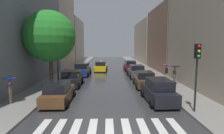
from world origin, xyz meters
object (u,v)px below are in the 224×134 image
parked_car_left_third (82,70)px  parked_car_right_third (136,72)px  parked_car_right_second (144,79)px  parked_car_right_nearest (158,91)px  taxi_midroad (101,66)px  lamp_post_left (57,44)px  pedestrian_near_tree (175,71)px  parked_car_left_second (72,79)px  street_tree_left (50,36)px  parked_car_left_nearest (58,93)px  traffic_light_right_corner (197,63)px  parked_car_right_fourth (130,66)px  pedestrian_foreground (167,69)px  pedestrian_by_kerb (9,85)px

parked_car_left_third → parked_car_right_third: 7.70m
parked_car_right_second → parked_car_right_nearest: bearing=-177.7°
parked_car_right_third → taxi_midroad: size_ratio=0.90×
parked_car_right_nearest → lamp_post_left: bearing=53.7°
pedestrian_near_tree → parked_car_left_second: bearing=53.3°
parked_car_left_second → taxi_midroad: 11.91m
parked_car_left_second → parked_car_left_third: parked_car_left_third is taller
parked_car_right_second → pedestrian_near_tree: size_ratio=2.14×
parked_car_right_nearest → street_tree_left: street_tree_left is taller
parked_car_left_nearest → taxi_midroad: bearing=-9.7°
parked_car_left_nearest → parked_car_left_third: parked_car_left_third is taller
pedestrian_near_tree → parked_car_right_second: bearing=58.2°
street_tree_left → traffic_light_right_corner: (11.27, -7.35, -1.95)m
parked_car_right_second → taxi_midroad: (-5.03, 12.03, 0.00)m
parked_car_right_third → parked_car_right_fourth: size_ratio=0.88×
parked_car_left_second → pedestrian_foreground: pedestrian_foreground is taller
pedestrian_by_kerb → parked_car_right_third: bearing=-71.8°
parked_car_right_fourth → pedestrian_by_kerb: bearing=148.3°
parked_car_left_third → pedestrian_near_tree: pedestrian_near_tree is taller
pedestrian_near_tree → street_tree_left: street_tree_left is taller
pedestrian_by_kerb → street_tree_left: bearing=-42.5°
parked_car_right_nearest → traffic_light_right_corner: bearing=-148.9°
parked_car_right_nearest → pedestrian_foreground: (3.36, 8.50, 0.64)m
parked_car_right_nearest → parked_car_right_second: (-0.03, 5.33, -0.08)m
taxi_midroad → lamp_post_left: (-4.29, -10.99, 3.68)m
parked_car_right_fourth → taxi_midroad: 5.05m
parked_car_left_second → parked_car_right_second: 7.76m
taxi_midroad → pedestrian_foreground: pedestrian_foreground is taller
parked_car_right_second → pedestrian_near_tree: 3.41m
parked_car_right_third → pedestrian_foreground: pedestrian_foreground is taller
pedestrian_foreground → traffic_light_right_corner: size_ratio=0.43×
parked_car_right_second → parked_car_right_fourth: 12.49m
parked_car_right_third → pedestrian_by_kerb: (-10.98, -11.65, 0.72)m
parked_car_left_second → parked_car_right_nearest: size_ratio=0.90×
lamp_post_left → parked_car_left_nearest: bearing=-75.0°
parked_car_right_nearest → pedestrian_by_kerb: pedestrian_by_kerb is taller
street_tree_left → lamp_post_left: (0.27, 1.55, -0.80)m
pedestrian_near_tree → parked_car_right_third: bearing=-5.1°
parked_car_right_nearest → parked_car_right_second: parked_car_right_nearest is taller
parked_car_right_second → parked_car_right_third: size_ratio=1.04×
parked_car_left_second → parked_car_right_fourth: (7.75, 12.05, 0.01)m
parked_car_left_nearest → parked_car_right_fourth: 19.28m
lamp_post_left → pedestrian_near_tree: bearing=-3.8°
parked_car_left_second → street_tree_left: street_tree_left is taller
parked_car_left_second → pedestrian_foreground: (11.13, 2.74, 0.68)m
parked_car_left_nearest → pedestrian_by_kerb: size_ratio=2.39×
parked_car_left_third → parked_car_right_second: size_ratio=1.01×
lamp_post_left → pedestrian_by_kerb: bearing=-103.1°
parked_car_right_second → pedestrian_foreground: bearing=-44.8°
parked_car_left_nearest → taxi_midroad: (2.61, 17.25, 0.03)m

